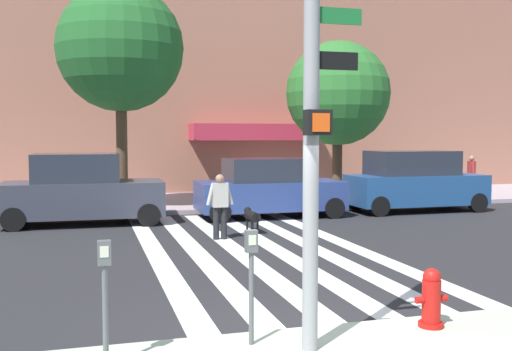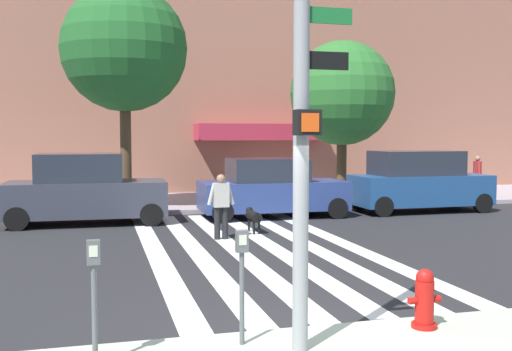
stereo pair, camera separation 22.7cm
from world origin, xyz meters
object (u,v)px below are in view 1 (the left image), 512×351
(dog_on_leash, at_px, (252,216))
(pedestrian_bystander, at_px, (471,173))
(street_tree_nearest, at_px, (120,49))
(traffic_light_pole, at_px, (314,53))
(parking_meter_curbside, at_px, (251,271))
(parked_car_third_in_line, at_px, (268,189))
(parking_meter_second_along, at_px, (105,286))
(fire_hydrant, at_px, (431,298))
(parked_car_behind_first, at_px, (82,191))
(pedestrian_dog_walker, at_px, (220,203))
(street_tree_middle, at_px, (338,94))
(parked_car_fourth_in_line, at_px, (415,182))

(dog_on_leash, distance_m, pedestrian_bystander, 12.06)
(street_tree_nearest, distance_m, dog_on_leash, 7.84)
(traffic_light_pole, distance_m, parking_meter_curbside, 2.60)
(parked_car_third_in_line, bearing_deg, street_tree_nearest, 152.03)
(parked_car_third_in_line, bearing_deg, parking_meter_second_along, -114.74)
(traffic_light_pole, relative_size, parked_car_third_in_line, 1.25)
(fire_hydrant, relative_size, parking_meter_curbside, 0.56)
(fire_hydrant, xyz_separation_m, parked_car_behind_first, (-4.39, 11.51, 0.46))
(street_tree_nearest, height_order, pedestrian_dog_walker, street_tree_nearest)
(traffic_light_pole, relative_size, parking_meter_curbside, 4.26)
(parking_meter_curbside, bearing_deg, street_tree_nearest, 92.83)
(parking_meter_second_along, relative_size, street_tree_middle, 0.23)
(traffic_light_pole, bearing_deg, pedestrian_dog_walker, 84.81)
(parked_car_behind_first, xyz_separation_m, dog_on_leash, (4.39, -2.82, -0.54))
(parked_car_behind_first, relative_size, street_tree_middle, 0.78)
(parking_meter_second_along, height_order, pedestrian_dog_walker, pedestrian_dog_walker)
(parking_meter_curbside, bearing_deg, fire_hydrant, -0.30)
(pedestrian_dog_walker, distance_m, dog_on_leash, 1.40)
(street_tree_nearest, bearing_deg, pedestrian_bystander, 1.18)
(traffic_light_pole, distance_m, parked_car_behind_first, 12.44)
(parking_meter_curbside, bearing_deg, parked_car_behind_first, 99.82)
(parked_car_behind_first, bearing_deg, traffic_light_pole, -77.69)
(parked_car_behind_first, distance_m, dog_on_leash, 5.25)
(street_tree_nearest, xyz_separation_m, pedestrian_dog_walker, (2.04, -5.97, -4.54))
(parked_car_fourth_in_line, distance_m, dog_on_leash, 7.19)
(parking_meter_curbside, distance_m, parked_car_behind_first, 11.67)
(parked_car_third_in_line, xyz_separation_m, pedestrian_dog_walker, (-2.38, -3.62, 0.02))
(parked_car_behind_first, xyz_separation_m, street_tree_nearest, (1.30, 2.35, 4.48))
(traffic_light_pole, height_order, parked_car_behind_first, traffic_light_pole)
(fire_hydrant, distance_m, street_tree_nearest, 15.03)
(parking_meter_second_along, xyz_separation_m, pedestrian_bystander, (14.82, 14.38, 0.05))
(fire_hydrant, height_order, pedestrian_dog_walker, pedestrian_dog_walker)
(traffic_light_pole, distance_m, parking_meter_second_along, 3.38)
(parking_meter_second_along, bearing_deg, pedestrian_dog_walker, 69.53)
(parked_car_fourth_in_line, distance_m, pedestrian_bystander, 4.92)
(parking_meter_second_along, relative_size, parked_car_behind_first, 0.29)
(street_tree_nearest, bearing_deg, street_tree_middle, 2.34)
(fire_hydrant, bearing_deg, street_tree_middle, 71.00)
(parking_meter_curbside, height_order, street_tree_middle, street_tree_middle)
(street_tree_nearest, bearing_deg, parked_car_behind_first, -119.05)
(parking_meter_second_along, relative_size, parked_car_third_in_line, 0.29)
(traffic_light_pole, relative_size, parked_car_behind_first, 1.25)
(parking_meter_curbside, relative_size, parked_car_third_in_line, 0.29)
(parked_car_fourth_in_line, xyz_separation_m, dog_on_leash, (-6.59, -2.82, -0.57))
(street_tree_middle, height_order, pedestrian_bystander, street_tree_middle)
(fire_hydrant, bearing_deg, pedestrian_bystander, 52.76)
(parked_car_behind_first, relative_size, parked_car_fourth_in_line, 1.00)
(fire_hydrant, relative_size, street_tree_nearest, 0.10)
(street_tree_nearest, xyz_separation_m, street_tree_middle, (7.97, 0.33, -1.31))
(parked_car_fourth_in_line, height_order, street_tree_nearest, street_tree_nearest)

